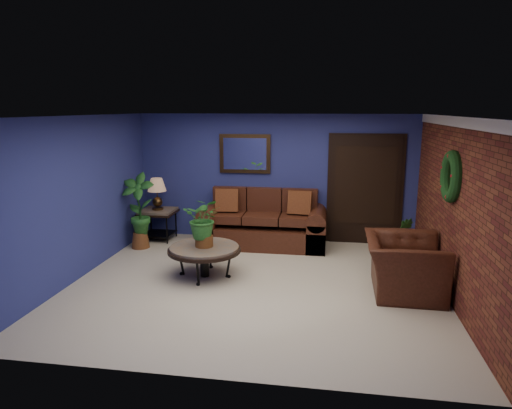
% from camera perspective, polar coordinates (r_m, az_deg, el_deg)
% --- Properties ---
extents(floor, '(5.50, 5.50, 0.00)m').
position_cam_1_polar(floor, '(7.00, -0.11, -9.91)').
color(floor, beige).
rests_on(floor, ground).
extents(wall_back, '(5.50, 0.04, 2.50)m').
position_cam_1_polar(wall_back, '(9.07, 2.40, 3.36)').
color(wall_back, navy).
rests_on(wall_back, ground).
extents(wall_left, '(0.04, 5.00, 2.50)m').
position_cam_1_polar(wall_left, '(7.57, -21.14, 0.81)').
color(wall_left, navy).
rests_on(wall_left, ground).
extents(wall_right_brick, '(0.04, 5.00, 2.50)m').
position_cam_1_polar(wall_right_brick, '(6.78, 23.50, -0.62)').
color(wall_right_brick, brown).
rests_on(wall_right_brick, ground).
extents(ceiling, '(5.50, 5.00, 0.02)m').
position_cam_1_polar(ceiling, '(6.50, -0.12, 11.00)').
color(ceiling, silver).
rests_on(ceiling, wall_back).
extents(crown_molding, '(0.03, 5.00, 0.14)m').
position_cam_1_polar(crown_molding, '(6.63, 24.11, 9.39)').
color(crown_molding, white).
rests_on(crown_molding, wall_right_brick).
extents(wall_mirror, '(1.02, 0.06, 0.77)m').
position_cam_1_polar(wall_mirror, '(9.07, -1.39, 6.36)').
color(wall_mirror, '#473018').
rests_on(wall_mirror, wall_back).
extents(closet_door, '(1.44, 0.06, 2.18)m').
position_cam_1_polar(closet_door, '(9.05, 13.45, 1.73)').
color(closet_door, black).
rests_on(closet_door, wall_back).
extents(wreath, '(0.16, 0.72, 0.72)m').
position_cam_1_polar(wreath, '(6.73, 23.22, 3.23)').
color(wreath, black).
rests_on(wreath, wall_right_brick).
extents(sofa, '(2.41, 1.04, 1.08)m').
position_cam_1_polar(sofa, '(8.88, 0.95, -2.72)').
color(sofa, '#492115').
rests_on(sofa, ground).
extents(coffee_table, '(1.14, 1.14, 0.49)m').
position_cam_1_polar(coffee_table, '(7.22, -6.48, -5.66)').
color(coffee_table, '#57504C').
rests_on(coffee_table, ground).
extents(end_table, '(0.68, 0.68, 0.62)m').
position_cam_1_polar(end_table, '(9.34, -12.13, -1.48)').
color(end_table, '#57504C').
rests_on(end_table, ground).
extents(table_lamp, '(0.37, 0.37, 0.61)m').
position_cam_1_polar(table_lamp, '(9.24, -12.27, 1.77)').
color(table_lamp, '#473018').
rests_on(table_lamp, end_table).
extents(side_chair, '(0.48, 0.48, 1.00)m').
position_cam_1_polar(side_chair, '(8.81, 4.13, -1.46)').
color(side_chair, '#522E17').
rests_on(side_chair, ground).
extents(armchair, '(1.10, 1.25, 0.80)m').
position_cam_1_polar(armchair, '(6.91, 17.97, -7.29)').
color(armchair, '#492115').
rests_on(armchair, ground).
extents(coffee_plant, '(0.61, 0.54, 0.78)m').
position_cam_1_polar(coffee_plant, '(7.08, -6.57, -1.90)').
color(coffee_plant, '#603018').
rests_on(coffee_plant, coffee_table).
extents(floor_plant, '(0.34, 0.27, 0.76)m').
position_cam_1_polar(floor_plant, '(8.38, 17.78, -4.01)').
color(floor_plant, '#603018').
rests_on(floor_plant, ground).
extents(tall_plant, '(0.66, 0.48, 1.43)m').
position_cam_1_polar(tall_plant, '(8.82, -14.45, -0.43)').
color(tall_plant, brown).
rests_on(tall_plant, ground).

